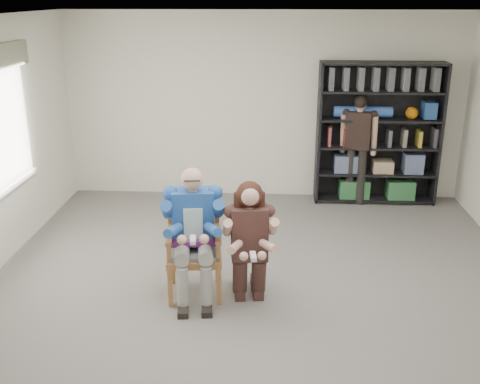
# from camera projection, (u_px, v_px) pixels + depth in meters

# --- Properties ---
(room_shell) EXTENTS (6.00, 7.00, 2.80)m
(room_shell) POSITION_uv_depth(u_px,v_px,m) (258.00, 178.00, 5.18)
(room_shell) COLOR white
(room_shell) RESTS_ON ground
(floor) EXTENTS (6.00, 7.00, 0.01)m
(floor) POSITION_uv_depth(u_px,v_px,m) (256.00, 310.00, 5.65)
(floor) COLOR slate
(floor) RESTS_ON ground
(armchair) EXTENTS (0.69, 0.67, 1.07)m
(armchair) POSITION_uv_depth(u_px,v_px,m) (194.00, 248.00, 5.79)
(armchair) COLOR #AD7B3E
(armchair) RESTS_ON floor
(seated_man) EXTENTS (0.70, 0.90, 1.39)m
(seated_man) POSITION_uv_depth(u_px,v_px,m) (194.00, 233.00, 5.74)
(seated_man) COLOR #254B99
(seated_man) RESTS_ON floor
(kneeling_woman) EXTENTS (0.64, 0.92, 1.28)m
(kneeling_woman) POSITION_uv_depth(u_px,v_px,m) (250.00, 245.00, 5.62)
(kneeling_woman) COLOR #3B221F
(kneeling_woman) RESTS_ON floor
(bookshelf) EXTENTS (1.80, 0.38, 2.10)m
(bookshelf) POSITION_uv_depth(u_px,v_px,m) (378.00, 134.00, 8.30)
(bookshelf) COLOR black
(bookshelf) RESTS_ON floor
(standing_man) EXTENTS (0.57, 0.42, 1.65)m
(standing_man) POSITION_uv_depth(u_px,v_px,m) (357.00, 151.00, 8.28)
(standing_man) COLOR black
(standing_man) RESTS_ON floor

